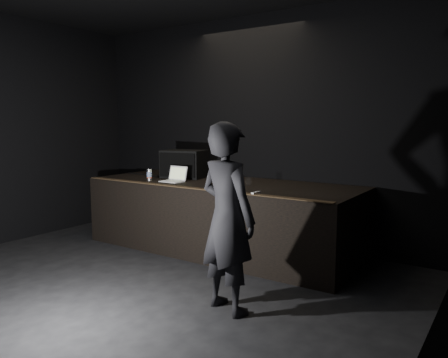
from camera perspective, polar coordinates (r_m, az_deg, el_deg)
ground at (r=4.71m, az=-20.21°, el=-16.38°), size 7.00×7.00×0.00m
room_walls at (r=4.33m, az=-21.41°, el=9.02°), size 6.10×7.10×3.52m
stage_riser at (r=6.44m, az=-0.27°, el=-4.83°), size 4.00×1.50×1.00m
riser_lip at (r=5.79m, az=-4.25°, el=-1.15°), size 3.92×0.10×0.01m
stage_monitor at (r=6.91m, az=-5.23°, el=1.98°), size 0.73×0.59×0.43m
cable at (r=7.33m, az=-10.28°, el=0.57°), size 0.84×0.08×0.02m
laptop at (r=6.46m, az=-6.47°, el=0.17°), size 0.32×0.29×0.22m
beer_can at (r=6.58m, az=-9.73°, el=0.52°), size 0.07×0.07×0.18m
plastic_cup at (r=6.05m, az=3.20°, el=-0.30°), size 0.09×0.09×0.11m
wii_remote at (r=5.30m, az=4.18°, el=-1.83°), size 0.04×0.16×0.03m
person at (r=4.27m, az=0.45°, el=-5.13°), size 0.77×0.60×1.87m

